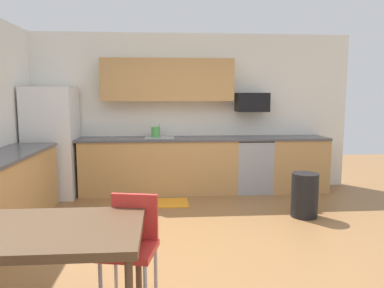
{
  "coord_description": "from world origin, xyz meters",
  "views": [
    {
      "loc": [
        -0.37,
        -3.86,
        1.64
      ],
      "look_at": [
        0.0,
        1.0,
        1.0
      ],
      "focal_mm": 34.53,
      "sensor_mm": 36.0,
      "label": 1
    }
  ],
  "objects_px": {
    "oven_range": "(252,165)",
    "chair_near_table": "(131,240)",
    "microwave": "(252,102)",
    "kettle": "(156,133)",
    "trash_bin": "(305,195)",
    "dining_table": "(40,236)",
    "refrigerator": "(52,142)"
  },
  "relations": [
    {
      "from": "oven_range",
      "to": "trash_bin",
      "type": "height_order",
      "value": "oven_range"
    },
    {
      "from": "dining_table",
      "to": "kettle",
      "type": "height_order",
      "value": "kettle"
    },
    {
      "from": "refrigerator",
      "to": "kettle",
      "type": "relative_size",
      "value": 8.88
    },
    {
      "from": "microwave",
      "to": "trash_bin",
      "type": "distance_m",
      "value": 1.99
    },
    {
      "from": "trash_bin",
      "to": "kettle",
      "type": "distance_m",
      "value": 2.61
    },
    {
      "from": "refrigerator",
      "to": "dining_table",
      "type": "xyz_separation_m",
      "value": [
        0.95,
        -3.57,
        -0.21
      ]
    },
    {
      "from": "oven_range",
      "to": "dining_table",
      "type": "height_order",
      "value": "oven_range"
    },
    {
      "from": "dining_table",
      "to": "kettle",
      "type": "bearing_deg",
      "value": 79.0
    },
    {
      "from": "oven_range",
      "to": "kettle",
      "type": "bearing_deg",
      "value": 178.26
    },
    {
      "from": "dining_table",
      "to": "trash_bin",
      "type": "xyz_separation_m",
      "value": [
        2.76,
        2.24,
        -0.38
      ]
    },
    {
      "from": "oven_range",
      "to": "chair_near_table",
      "type": "height_order",
      "value": "oven_range"
    },
    {
      "from": "chair_near_table",
      "to": "kettle",
      "type": "height_order",
      "value": "kettle"
    },
    {
      "from": "chair_near_table",
      "to": "kettle",
      "type": "relative_size",
      "value": 4.25
    },
    {
      "from": "dining_table",
      "to": "oven_range",
      "type": "bearing_deg",
      "value": 57.01
    },
    {
      "from": "oven_range",
      "to": "microwave",
      "type": "relative_size",
      "value": 1.69
    },
    {
      "from": "microwave",
      "to": "trash_bin",
      "type": "relative_size",
      "value": 0.9
    },
    {
      "from": "microwave",
      "to": "trash_bin",
      "type": "bearing_deg",
      "value": -75.6
    },
    {
      "from": "microwave",
      "to": "kettle",
      "type": "distance_m",
      "value": 1.73
    },
    {
      "from": "microwave",
      "to": "dining_table",
      "type": "relative_size",
      "value": 0.39
    },
    {
      "from": "refrigerator",
      "to": "oven_range",
      "type": "height_order",
      "value": "refrigerator"
    },
    {
      "from": "chair_near_table",
      "to": "kettle",
      "type": "bearing_deg",
      "value": 87.88
    },
    {
      "from": "refrigerator",
      "to": "oven_range",
      "type": "distance_m",
      "value": 3.35
    },
    {
      "from": "chair_near_table",
      "to": "oven_range",
      "type": "bearing_deg",
      "value": 61.99
    },
    {
      "from": "refrigerator",
      "to": "kettle",
      "type": "height_order",
      "value": "refrigerator"
    },
    {
      "from": "oven_range",
      "to": "chair_near_table",
      "type": "xyz_separation_m",
      "value": [
        -1.77,
        -3.34,
        0.05
      ]
    },
    {
      "from": "refrigerator",
      "to": "chair_near_table",
      "type": "distance_m",
      "value": 3.62
    },
    {
      "from": "trash_bin",
      "to": "kettle",
      "type": "bearing_deg",
      "value": 144.33
    },
    {
      "from": "microwave",
      "to": "chair_near_table",
      "type": "relative_size",
      "value": 0.64
    },
    {
      "from": "oven_range",
      "to": "refrigerator",
      "type": "bearing_deg",
      "value": -178.62
    },
    {
      "from": "refrigerator",
      "to": "kettle",
      "type": "bearing_deg",
      "value": 4.45
    },
    {
      "from": "oven_range",
      "to": "dining_table",
      "type": "xyz_separation_m",
      "value": [
        -2.37,
        -3.65,
        0.22
      ]
    },
    {
      "from": "refrigerator",
      "to": "dining_table",
      "type": "relative_size",
      "value": 1.27
    }
  ]
}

